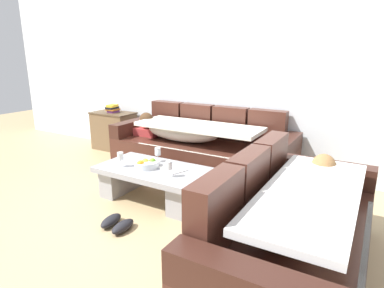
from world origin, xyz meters
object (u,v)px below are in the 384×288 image
(open_magazine, at_px, (173,169))
(book_stack_on_cabinet, at_px, (113,108))
(couch_near_window, at_px, (294,231))
(couch_along_wall, at_px, (199,148))
(wine_glass_far_back, at_px, (158,152))
(side_cabinet, at_px, (114,131))
(fruit_bowl, at_px, (146,164))
(wine_glass_near_right, at_px, (169,166))
(wine_glass_near_left, at_px, (120,157))
(pair_of_shoes, at_px, (117,223))
(coffee_table, at_px, (153,179))

(open_magazine, height_order, book_stack_on_cabinet, book_stack_on_cabinet)
(couch_near_window, height_order, book_stack_on_cabinet, couch_near_window)
(couch_along_wall, height_order, wine_glass_far_back, couch_along_wall)
(couch_along_wall, distance_m, book_stack_on_cabinet, 1.84)
(wine_glass_far_back, height_order, side_cabinet, side_cabinet)
(fruit_bowl, bearing_deg, book_stack_on_cabinet, 142.72)
(fruit_bowl, distance_m, wine_glass_near_right, 0.40)
(couch_near_window, height_order, wine_glass_near_left, couch_near_window)
(fruit_bowl, xyz_separation_m, wine_glass_far_back, (-0.01, 0.22, 0.08))
(pair_of_shoes, bearing_deg, book_stack_on_cabinet, 133.65)
(couch_near_window, relative_size, open_magazine, 7.21)
(wine_glass_near_right, height_order, open_magazine, wine_glass_near_right)
(wine_glass_near_right, bearing_deg, fruit_bowl, 163.55)
(coffee_table, relative_size, open_magazine, 4.29)
(couch_near_window, bearing_deg, wine_glass_near_left, 80.42)
(couch_along_wall, xyz_separation_m, open_magazine, (0.24, -1.02, 0.06))
(book_stack_on_cabinet, bearing_deg, coffee_table, -35.88)
(wine_glass_near_left, bearing_deg, couch_along_wall, 76.61)
(wine_glass_near_left, height_order, book_stack_on_cabinet, book_stack_on_cabinet)
(open_magazine, xyz_separation_m, pair_of_shoes, (-0.14, -0.75, -0.34))
(side_cabinet, distance_m, book_stack_on_cabinet, 0.39)
(couch_along_wall, height_order, pair_of_shoes, couch_along_wall)
(couch_near_window, xyz_separation_m, fruit_bowl, (-1.71, 0.46, 0.08))
(wine_glass_far_back, bearing_deg, book_stack_on_cabinet, 147.48)
(pair_of_shoes, bearing_deg, coffee_table, 97.38)
(wine_glass_near_right, bearing_deg, side_cabinet, 145.88)
(open_magazine, bearing_deg, pair_of_shoes, -79.70)
(couch_along_wall, relative_size, wine_glass_near_right, 15.00)
(wine_glass_near_left, distance_m, pair_of_shoes, 0.80)
(side_cabinet, bearing_deg, wine_glass_far_back, -32.49)
(wine_glass_far_back, distance_m, side_cabinet, 2.08)
(book_stack_on_cabinet, bearing_deg, wine_glass_near_left, -44.40)
(wine_glass_near_left, xyz_separation_m, side_cabinet, (-1.50, 1.46, -0.17))
(fruit_bowl, xyz_separation_m, wine_glass_near_right, (0.38, -0.11, 0.08))
(couch_along_wall, xyz_separation_m, fruit_bowl, (-0.04, -1.11, 0.09))
(couch_near_window, xyz_separation_m, open_magazine, (-1.43, 0.56, 0.05))
(book_stack_on_cabinet, relative_size, pair_of_shoes, 0.67)
(fruit_bowl, relative_size, side_cabinet, 0.39)
(coffee_table, relative_size, side_cabinet, 1.67)
(wine_glass_far_back, bearing_deg, couch_near_window, -21.69)
(couch_along_wall, xyz_separation_m, wine_glass_near_right, (0.34, -1.22, 0.17))
(couch_along_wall, relative_size, book_stack_on_cabinet, 12.02)
(couch_near_window, height_order, coffee_table, couch_near_window)
(side_cabinet, height_order, book_stack_on_cabinet, book_stack_on_cabinet)
(couch_along_wall, height_order, coffee_table, couch_along_wall)
(side_cabinet, bearing_deg, couch_along_wall, -7.14)
(coffee_table, distance_m, open_magazine, 0.28)
(wine_glass_near_right, bearing_deg, coffee_table, 156.96)
(wine_glass_near_left, height_order, wine_glass_near_right, same)
(couch_along_wall, bearing_deg, wine_glass_far_back, -92.92)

